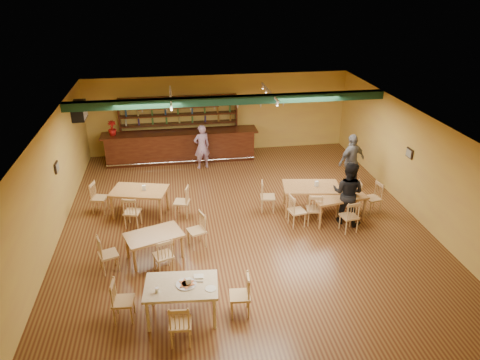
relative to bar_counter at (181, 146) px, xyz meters
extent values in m
plane|color=#502816|center=(1.54, -5.15, -0.56)|extent=(12.00, 12.00, 0.00)
cube|color=#103220|center=(1.54, -2.35, 2.31)|extent=(10.00, 0.30, 0.25)
cube|color=silver|center=(-0.26, -1.75, 2.38)|extent=(0.05, 2.50, 0.05)
cube|color=silver|center=(2.94, -1.75, 2.38)|extent=(0.05, 2.50, 0.05)
cube|color=silver|center=(-3.26, -0.95, 1.79)|extent=(0.34, 0.70, 0.48)
cube|color=black|center=(-3.43, -4.15, 1.14)|extent=(0.04, 0.34, 0.28)
cube|color=black|center=(6.51, -4.65, 1.14)|extent=(0.04, 0.34, 0.28)
cube|color=#33100A|center=(0.00, 0.00, 0.00)|extent=(5.72, 0.85, 1.13)
cube|color=#33100A|center=(0.00, 0.63, 0.57)|extent=(4.42, 0.40, 2.28)
imported|color=#AA110F|center=(-2.41, 0.00, 0.83)|extent=(0.38, 0.38, 0.53)
cube|color=olive|center=(-1.33, -3.99, -0.17)|extent=(1.75, 1.31, 0.78)
cube|color=olive|center=(3.63, -4.56, -0.16)|extent=(1.76, 1.22, 0.81)
cube|color=olive|center=(-0.89, -6.33, -0.23)|extent=(1.55, 1.22, 0.68)
cube|color=olive|center=(4.22, -5.13, -0.18)|extent=(1.68, 1.18, 0.77)
cube|color=tan|center=(-0.29, -8.55, -0.17)|extent=(1.54, 1.06, 0.79)
cylinder|color=silver|center=(-0.19, -8.55, 0.23)|extent=(0.43, 0.43, 0.01)
cylinder|color=#EAE5C6|center=(-0.77, -8.71, 0.28)|extent=(0.08, 0.08, 0.11)
cube|color=white|center=(0.07, -8.34, 0.24)|extent=(0.21, 0.17, 0.03)
cube|color=silver|center=(-0.03, -8.50, 0.24)|extent=(0.33, 0.14, 0.00)
cylinder|color=white|center=(0.28, -8.76, 0.23)|extent=(0.24, 0.24, 0.01)
imported|color=#864697|center=(0.73, -0.83, 0.25)|extent=(0.68, 0.54, 1.62)
imported|color=black|center=(4.43, -5.36, 0.35)|extent=(1.13, 1.10, 1.84)
imported|color=slate|center=(5.42, -3.13, 0.34)|extent=(1.15, 0.82, 1.81)
camera|label=1|loc=(-0.25, -15.97, 5.96)|focal=33.80mm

